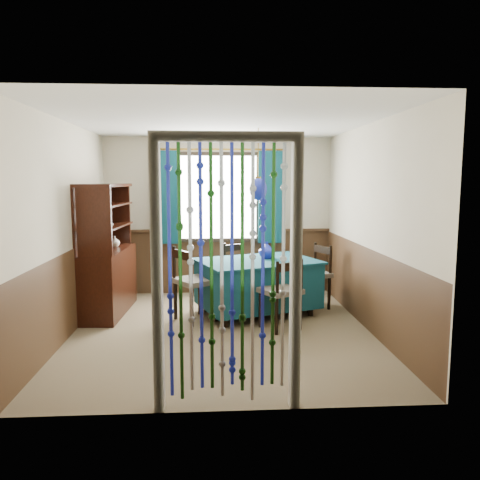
{
  "coord_description": "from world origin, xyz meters",
  "views": [
    {
      "loc": [
        -0.12,
        -5.51,
        1.81
      ],
      "look_at": [
        0.25,
        0.51,
        1.05
      ],
      "focal_mm": 35.0,
      "sensor_mm": 36.0,
      "label": 1
    }
  ],
  "objects": [
    {
      "name": "wall_front",
      "position": [
        0.0,
        -2.0,
        1.25
      ],
      "size": [
        3.6,
        0.0,
        3.6
      ],
      "primitive_type": "plane",
      "rotation": [
        -1.57,
        0.0,
        0.0
      ],
      "color": "beige",
      "rests_on": "ground"
    },
    {
      "name": "doorway",
      "position": [
        0.0,
        -1.94,
        1.05
      ],
      "size": [
        1.16,
        0.12,
        2.18
      ],
      "primitive_type": null,
      "color": "silver",
      "rests_on": "ground"
    },
    {
      "name": "wainscot_left",
      "position": [
        -1.79,
        0.0,
        0.5
      ],
      "size": [
        0.0,
        4.0,
        4.0
      ],
      "primitive_type": "plane",
      "rotation": [
        1.57,
        0.0,
        1.57
      ],
      "color": "#412A18",
      "rests_on": "ground"
    },
    {
      "name": "wainscot_back",
      "position": [
        0.0,
        1.99,
        0.5
      ],
      "size": [
        3.6,
        0.0,
        3.6
      ],
      "primitive_type": "plane",
      "rotation": [
        1.57,
        0.0,
        0.0
      ],
      "color": "#412A18",
      "rests_on": "ground"
    },
    {
      "name": "chair_near",
      "position": [
        0.73,
        0.02,
        0.47
      ],
      "size": [
        0.58,
        0.57,
        0.88
      ],
      "rotation": [
        0.0,
        0.0,
        0.49
      ],
      "color": "black",
      "rests_on": "floor"
    },
    {
      "name": "ceiling",
      "position": [
        0.0,
        0.0,
        2.5
      ],
      "size": [
        4.0,
        4.0,
        0.0
      ],
      "primitive_type": "plane",
      "rotation": [
        3.14,
        0.0,
        0.0
      ],
      "color": "silver",
      "rests_on": "ground"
    },
    {
      "name": "vase_table",
      "position": [
        0.65,
        0.85,
        0.85
      ],
      "size": [
        0.26,
        0.26,
        0.21
      ],
      "primitive_type": "imported",
      "rotation": [
        0.0,
        0.0,
        0.32
      ],
      "color": "#162398",
      "rests_on": "dining_table"
    },
    {
      "name": "sideboard",
      "position": [
        -1.55,
        0.88,
        0.61
      ],
      "size": [
        0.54,
        1.38,
        1.77
      ],
      "rotation": [
        0.0,
        0.0,
        -0.06
      ],
      "color": "black",
      "rests_on": "floor"
    },
    {
      "name": "wainscot_front",
      "position": [
        0.0,
        -1.99,
        0.5
      ],
      "size": [
        3.6,
        0.0,
        3.6
      ],
      "primitive_type": "plane",
      "rotation": [
        -1.57,
        0.0,
        0.0
      ],
      "color": "#412A18",
      "rests_on": "ground"
    },
    {
      "name": "wall_left",
      "position": [
        -1.8,
        0.0,
        1.25
      ],
      "size": [
        0.0,
        4.0,
        4.0
      ],
      "primitive_type": "plane",
      "rotation": [
        1.57,
        0.0,
        1.57
      ],
      "color": "beige",
      "rests_on": "ground"
    },
    {
      "name": "wall_back",
      "position": [
        0.0,
        2.0,
        1.25
      ],
      "size": [
        3.6,
        0.0,
        3.6
      ],
      "primitive_type": "plane",
      "rotation": [
        1.57,
        0.0,
        0.0
      ],
      "color": "beige",
      "rests_on": "ground"
    },
    {
      "name": "dining_table",
      "position": [
        0.51,
        0.71,
        0.43
      ],
      "size": [
        1.82,
        1.54,
        0.75
      ],
      "rotation": [
        0.0,
        0.0,
        0.35
      ],
      "color": "#0E3C49",
      "rests_on": "floor"
    },
    {
      "name": "floor",
      "position": [
        0.0,
        0.0,
        0.0
      ],
      "size": [
        4.0,
        4.0,
        0.0
      ],
      "primitive_type": "plane",
      "color": "brown",
      "rests_on": "ground"
    },
    {
      "name": "bowl_shelf",
      "position": [
        -1.49,
        0.56,
        1.24
      ],
      "size": [
        0.29,
        0.29,
        0.05
      ],
      "primitive_type": "imported",
      "rotation": [
        0.0,
        0.0,
        -0.41
      ],
      "color": "beige",
      "rests_on": "sideboard"
    },
    {
      "name": "wall_right",
      "position": [
        1.8,
        0.0,
        1.25
      ],
      "size": [
        0.0,
        4.0,
        4.0
      ],
      "primitive_type": "plane",
      "rotation": [
        1.57,
        0.0,
        -1.57
      ],
      "color": "beige",
      "rests_on": "ground"
    },
    {
      "name": "chair_right",
      "position": [
        1.34,
        0.98,
        0.48
      ],
      "size": [
        0.57,
        0.58,
        0.91
      ],
      "rotation": [
        0.0,
        0.0,
        1.96
      ],
      "color": "black",
      "rests_on": "floor"
    },
    {
      "name": "window",
      "position": [
        0.0,
        1.95,
        1.55
      ],
      "size": [
        1.32,
        0.12,
        1.42
      ],
      "primitive_type": "cube",
      "color": "black",
      "rests_on": "wall_back"
    },
    {
      "name": "vase_sideboard",
      "position": [
        -1.49,
        1.14,
        0.97
      ],
      "size": [
        0.16,
        0.16,
        0.17
      ],
      "primitive_type": "imported",
      "rotation": [
        0.0,
        0.0,
        0.03
      ],
      "color": "beige",
      "rests_on": "sideboard"
    },
    {
      "name": "pendant_lamp",
      "position": [
        0.51,
        0.71,
        1.71
      ],
      "size": [
        0.24,
        0.24,
        0.95
      ],
      "color": "olive",
      "rests_on": "ceiling"
    },
    {
      "name": "chair_far",
      "position": [
        0.31,
        1.4,
        0.47
      ],
      "size": [
        0.6,
        0.59,
        0.88
      ],
      "rotation": [
        0.0,
        0.0,
        3.77
      ],
      "color": "black",
      "rests_on": "floor"
    },
    {
      "name": "wainscot_right",
      "position": [
        1.79,
        0.0,
        0.5
      ],
      "size": [
        0.0,
        4.0,
        4.0
      ],
      "primitive_type": "plane",
      "rotation": [
        1.57,
        0.0,
        -1.57
      ],
      "color": "#412A18",
      "rests_on": "ground"
    },
    {
      "name": "chair_left",
      "position": [
        -0.35,
        0.45,
        0.51
      ],
      "size": [
        0.65,
        0.66,
        0.97
      ],
      "rotation": [
        0.0,
        0.0,
        -0.97
      ],
      "color": "black",
      "rests_on": "floor"
    }
  ]
}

